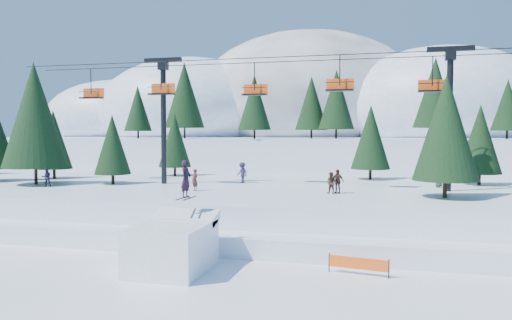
% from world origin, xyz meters
% --- Properties ---
extents(ground, '(160.00, 160.00, 0.00)m').
position_xyz_m(ground, '(0.00, 0.00, 0.00)').
color(ground, white).
rests_on(ground, ground).
extents(mid_shelf, '(70.00, 22.00, 2.50)m').
position_xyz_m(mid_shelf, '(0.00, 18.00, 1.25)').
color(mid_shelf, white).
rests_on(mid_shelf, ground).
extents(berm, '(70.00, 6.00, 1.10)m').
position_xyz_m(berm, '(0.00, 8.00, 0.55)').
color(berm, white).
rests_on(berm, ground).
extents(mountain_ridge, '(119.00, 60.65, 26.46)m').
position_xyz_m(mountain_ridge, '(-5.10, 73.36, 9.64)').
color(mountain_ridge, white).
rests_on(mountain_ridge, ground).
extents(jump_kicker, '(3.35, 4.56, 5.27)m').
position_xyz_m(jump_kicker, '(-1.32, 2.21, 1.26)').
color(jump_kicker, white).
rests_on(jump_kicker, ground).
extents(chairlift, '(46.00, 3.21, 10.28)m').
position_xyz_m(chairlift, '(1.88, 18.05, 9.32)').
color(chairlift, black).
rests_on(chairlift, mid_shelf).
extents(conifer_stand, '(64.31, 16.56, 9.89)m').
position_xyz_m(conifer_stand, '(1.78, 18.17, 6.88)').
color(conifer_stand, black).
rests_on(conifer_stand, mid_shelf).
extents(distant_skiers, '(30.22, 7.80, 1.73)m').
position_xyz_m(distant_skiers, '(-0.47, 17.01, 3.31)').
color(distant_skiers, '#3E251F').
rests_on(distant_skiers, mid_shelf).
extents(banner_near, '(2.82, 0.54, 0.90)m').
position_xyz_m(banner_near, '(7.38, 3.64, 0.54)').
color(banner_near, black).
rests_on(banner_near, ground).
extents(banner_far, '(2.85, 0.34, 0.90)m').
position_xyz_m(banner_far, '(11.72, 5.73, 0.54)').
color(banner_far, black).
rests_on(banner_far, ground).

